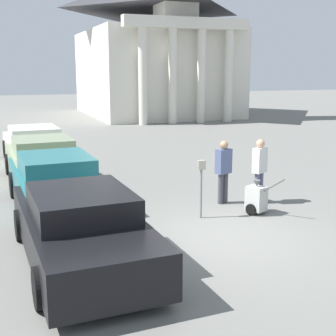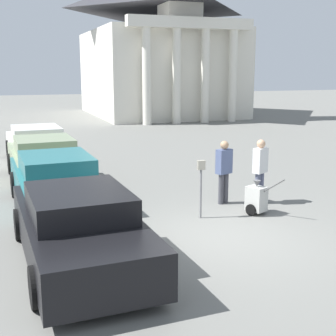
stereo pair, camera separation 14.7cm
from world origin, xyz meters
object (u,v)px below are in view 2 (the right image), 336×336
Objects in this scene: church at (160,36)px; parked_car_teal at (56,183)px; person_supervisor at (260,167)px; parked_car_sage at (44,160)px; person_worker at (224,168)px; parking_meter at (201,178)px; equipment_cart at (256,199)px; parked_car_black at (78,227)px; parked_car_white at (37,145)px.

parked_car_teal is at bearing -114.55° from church.
person_supervisor is (5.10, -1.28, 0.30)m from parked_car_teal.
parked_car_sage is 2.88× the size of person_worker.
parking_meter reaches higher than equipment_cart.
parked_car_black is at bearing -92.16° from parked_car_sage.
equipment_cart is 26.64m from church.
person_worker reaches higher than parked_car_white.
parked_car_black is at bearing -92.17° from parked_car_teal.
person_supervisor is at bearing -43.50° from parked_car_sage.
person_supervisor reaches higher than parked_car_black.
church reaches higher than parked_car_sage.
person_supervisor reaches higher than equipment_cart.
parking_meter is at bearing 22.98° from person_worker.
parked_car_teal is 6.41m from parked_car_white.
equipment_cart is (0.35, -1.10, -0.56)m from person_worker.
parked_car_sage is at bearing -92.17° from parked_car_white.
parking_meter is 1.40× the size of equipment_cart.
parked_car_teal reaches higher than parked_car_black.
church is (10.62, 23.25, 5.30)m from parked_car_teal.
person_worker reaches higher than parking_meter.
church reaches higher than parked_car_black.
parked_car_white is 3.70× the size of parking_meter.
parked_car_black is 6.72m from parked_car_sage.
parked_car_teal is at bearing -92.16° from parked_car_sage.
church reaches higher than parking_meter.
parked_car_sage is at bearing -69.43° from person_supervisor.
parked_car_white is 8.50m from person_worker.
parked_car_sage is 6.98m from equipment_cart.
parked_car_teal is 2.98× the size of person_supervisor.
parked_car_sage is at bearing -117.92° from church.
parking_meter is (3.13, -5.13, 0.30)m from parked_car_sage.
person_worker is 25.56m from church.
church reaches higher than person_worker.
parked_car_sage is 6.80m from person_supervisor.
person_worker is at bearing -46.53° from person_supervisor.
person_supervisor reaches higher than parked_car_sage.
parked_car_sage is at bearing 121.42° from parking_meter.
parked_car_teal is 5.01m from equipment_cart.
parked_car_sage reaches higher than parked_car_black.
person_worker is 0.98× the size of person_supervisor.
parked_car_black reaches higher than equipment_cart.
person_worker is at bearing 83.87° from equipment_cart.
person_supervisor is at bearing 142.89° from person_worker.
parking_meter is 1.54m from equipment_cart.
parked_car_black is 2.95× the size of person_supervisor.
parked_car_teal reaches higher than parking_meter.
equipment_cart is at bearing -63.99° from parked_car_white.
parked_car_teal is 5.26m from person_supervisor.
person_worker is at bearing 29.00° from parked_car_black.
person_supervisor is 0.07× the size of church.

